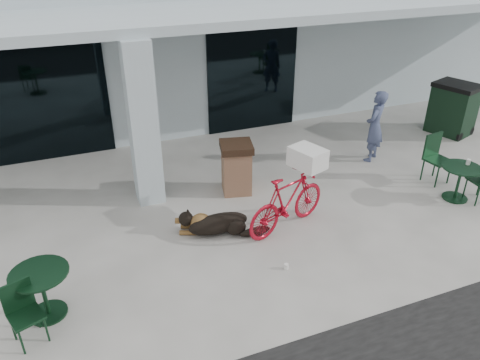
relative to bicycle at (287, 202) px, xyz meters
name	(u,v)px	position (x,y,z in m)	size (l,w,h in m)	color
ground	(267,247)	(-0.55, -0.40, -0.54)	(80.00, 80.00, 0.00)	#BCB8B1
building	(150,23)	(-0.55, 8.10, 1.71)	(22.00, 7.00, 4.50)	silver
storefront_glass_left	(43,102)	(-3.75, 4.58, 0.81)	(2.80, 0.06, 2.70)	black
storefront_glass_right	(252,78)	(1.25, 4.58, 0.81)	(2.40, 0.06, 2.70)	black
column	(143,125)	(-2.05, 1.90, 1.02)	(0.50, 0.50, 3.12)	silver
overhang	(197,15)	(-0.55, 3.20, 2.67)	(22.00, 2.80, 0.18)	silver
bicycle	(287,202)	(0.00, 0.00, 0.00)	(0.51, 1.79, 1.08)	#AA0D20
laundry_basket	(308,158)	(0.42, 0.15, 0.71)	(0.59, 0.44, 0.35)	white
dog	(218,223)	(-1.18, 0.30, -0.33)	(1.24, 0.41, 0.41)	black
cup_near_dog	(286,266)	(-0.51, -1.04, -0.49)	(0.07, 0.07, 0.09)	white
cafe_table_near	(44,294)	(-4.04, -0.69, -0.17)	(0.79, 0.79, 0.74)	#11311C
cafe_chair_near	(26,316)	(-4.25, -1.12, -0.11)	(0.39, 0.43, 0.86)	#11311C
cafe_table_far	(458,183)	(3.59, -0.31, -0.19)	(0.75, 0.75, 0.70)	#11311C
cafe_chair_far_a	(438,160)	(3.69, 0.40, -0.03)	(0.46, 0.51, 1.03)	#11311C
person	(375,126)	(3.07, 1.80, 0.28)	(0.60, 0.39, 1.64)	#414A6D
cup_on_table	(468,162)	(3.76, -0.26, 0.22)	(0.08, 0.08, 0.11)	white
trash_receptacle	(236,168)	(-0.35, 1.57, -0.01)	(0.62, 0.62, 1.06)	brown
wheeled_bin	(453,109)	(5.92, 2.40, 0.12)	(0.81, 1.03, 1.31)	black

